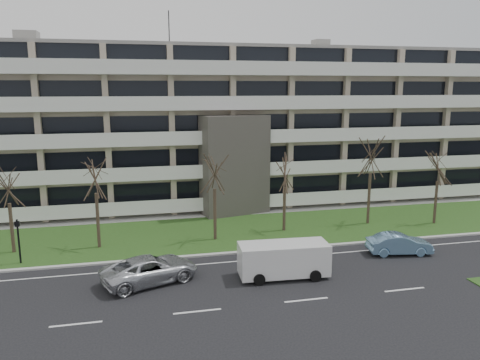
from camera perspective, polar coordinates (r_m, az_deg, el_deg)
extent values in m
plane|color=black|center=(26.65, 8.08, -14.28)|extent=(160.00, 160.00, 0.00)
cube|color=#244617|center=(38.22, 1.10, -6.13)|extent=(90.00, 10.00, 0.06)
cube|color=#B2B2AD|center=(33.63, 3.18, -8.55)|extent=(90.00, 0.35, 0.12)
cube|color=#B2B2AD|center=(43.36, -0.65, -4.00)|extent=(90.00, 2.00, 0.08)
cube|color=white|center=(32.30, 3.92, -9.51)|extent=(90.00, 0.12, 0.01)
cube|color=tan|center=(48.86, -2.42, 6.60)|extent=(60.00, 12.00, 15.00)
cube|color=gray|center=(48.85, -2.50, 15.58)|extent=(60.50, 12.50, 0.30)
cube|color=#4C4742|center=(42.41, -0.67, 1.82)|extent=(6.39, 3.69, 9.00)
cube|color=black|center=(42.70, -0.60, -1.53)|extent=(4.92, 1.19, 3.50)
cube|color=gray|center=(48.97, -24.54, 15.49)|extent=(2.00, 2.00, 1.20)
cylinder|color=black|center=(48.37, -8.65, 17.71)|extent=(0.10, 0.10, 3.50)
cube|color=black|center=(43.80, -0.93, -1.08)|extent=(58.00, 0.10, 1.80)
cube|color=white|center=(43.50, -0.74, -3.19)|extent=(58.00, 1.40, 0.22)
cube|color=white|center=(42.74, -0.56, -2.62)|extent=(58.00, 0.08, 1.00)
cube|color=black|center=(43.26, -0.94, 2.81)|extent=(58.00, 0.10, 1.80)
cube|color=white|center=(42.85, -0.75, 0.70)|extent=(58.00, 1.40, 0.22)
cube|color=white|center=(42.12, -0.57, 1.34)|extent=(58.00, 0.08, 1.00)
cube|color=black|center=(42.93, -0.96, 6.77)|extent=(58.00, 0.10, 1.80)
cube|color=white|center=(42.41, -0.76, 4.68)|extent=(58.00, 1.40, 0.22)
cube|color=white|center=(41.71, -0.57, 5.40)|extent=(58.00, 0.08, 1.00)
cube|color=black|center=(42.80, -0.97, 10.78)|extent=(58.00, 0.10, 1.80)
cube|color=white|center=(42.17, -0.77, 8.74)|extent=(58.00, 1.40, 0.22)
cube|color=white|center=(41.52, -0.58, 9.53)|extent=(58.00, 0.08, 1.00)
cube|color=black|center=(42.88, -0.98, 14.79)|extent=(58.00, 0.10, 1.80)
cube|color=white|center=(42.15, -0.78, 12.81)|extent=(58.00, 1.40, 0.22)
cube|color=white|center=(41.54, -0.59, 13.67)|extent=(58.00, 0.08, 1.00)
imported|color=silver|center=(28.80, -10.92, -10.65)|extent=(6.28, 4.43, 1.59)
imported|color=#7BACD5|center=(34.67, 18.83, -7.38)|extent=(4.59, 2.22, 1.45)
cube|color=white|center=(29.04, 5.33, -9.53)|extent=(5.55, 2.34, 1.91)
cube|color=black|center=(28.85, 5.35, -8.51)|extent=(5.14, 2.16, 0.71)
cube|color=white|center=(29.82, 10.16, -9.41)|extent=(0.47, 1.93, 1.21)
cylinder|color=black|center=(28.06, 2.37, -12.03)|extent=(0.72, 0.29, 0.71)
cylinder|color=black|center=(29.88, 1.57, -10.53)|extent=(0.72, 0.29, 0.71)
cylinder|color=black|center=(28.91, 9.16, -11.45)|extent=(0.72, 0.29, 0.71)
cylinder|color=black|center=(30.68, 7.96, -10.05)|extent=(0.72, 0.29, 0.71)
cylinder|color=black|center=(34.02, -25.36, -6.83)|extent=(0.12, 0.12, 3.04)
cube|color=black|center=(33.69, -25.53, -4.86)|extent=(0.30, 0.24, 0.32)
sphere|color=red|center=(33.69, -25.53, -4.86)|extent=(0.14, 0.14, 0.14)
cylinder|color=#382B21|center=(36.38, -26.06, -5.31)|extent=(0.24, 0.24, 3.58)
cylinder|color=#382B21|center=(35.17, -16.94, -4.77)|extent=(0.24, 0.24, 4.06)
cylinder|color=#382B21|center=(35.48, -3.07, -4.23)|extent=(0.24, 0.24, 3.97)
cylinder|color=#382B21|center=(37.80, 5.42, -3.57)|extent=(0.24, 0.24, 3.61)
cylinder|color=#382B21|center=(40.97, 15.44, -2.21)|extent=(0.24, 0.24, 4.39)
cylinder|color=#382B21|center=(42.94, 22.74, -2.54)|extent=(0.24, 0.24, 3.72)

